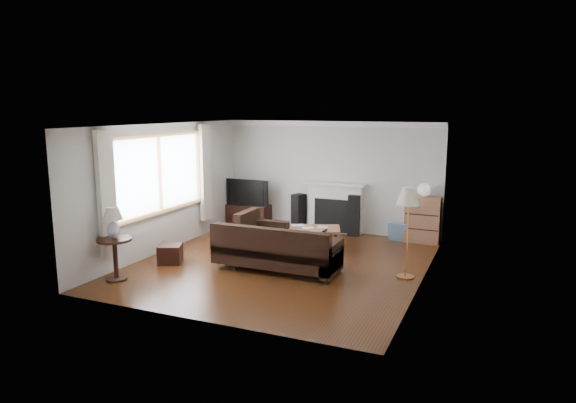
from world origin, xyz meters
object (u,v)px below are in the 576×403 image
at_px(coffee_table, 309,239).
at_px(side_table, 116,259).
at_px(bookshelf, 423,220).
at_px(tv_stand, 249,215).
at_px(sectional_sofa, 277,249).
at_px(floor_lamp, 407,233).

bearing_deg(coffee_table, side_table, -147.75).
bearing_deg(coffee_table, bookshelf, 17.84).
xyz_separation_m(bookshelf, coffee_table, (-1.96, -1.50, -0.26)).
bearing_deg(bookshelf, side_table, -134.05).
relative_size(tv_stand, side_table, 1.45).
distance_m(tv_stand, side_table, 4.37).
xyz_separation_m(tv_stand, coffee_table, (2.11, -1.46, -0.02)).
distance_m(sectional_sofa, floor_lamp, 2.24).
height_order(sectional_sofa, floor_lamp, floor_lamp).
distance_m(sectional_sofa, coffee_table, 1.41).
bearing_deg(bookshelf, coffee_table, -142.71).
relative_size(tv_stand, coffee_table, 0.86).
height_order(bookshelf, floor_lamp, floor_lamp).
height_order(tv_stand, coffee_table, tv_stand).
height_order(tv_stand, floor_lamp, floor_lamp).
distance_m(bookshelf, side_table, 6.13).
bearing_deg(tv_stand, floor_lamp, -29.68).
distance_m(floor_lamp, side_table, 4.82).
bearing_deg(bookshelf, tv_stand, -179.44).
height_order(sectional_sofa, side_table, sectional_sofa).
relative_size(tv_stand, floor_lamp, 0.67).
xyz_separation_m(sectional_sofa, side_table, (-2.22, -1.52, -0.03)).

